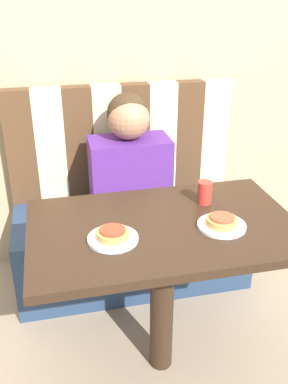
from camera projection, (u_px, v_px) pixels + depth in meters
The scene contains 11 objects.
ground_plane at pixel (161, 362), 1.94m from camera, with size 12.00×12.00×0.00m, color gray.
wall_back at pixel (116, 36), 2.27m from camera, with size 7.00×0.05×2.60m.
booth_seat at pixel (131, 243), 2.44m from camera, with size 1.26×0.57×0.43m.
booth_backrest at pixel (121, 141), 2.42m from camera, with size 1.26×0.08×0.64m.
dining_table at pixel (163, 246), 1.67m from camera, with size 1.03×0.64×0.72m.
person at pixel (129, 157), 2.22m from camera, with size 0.42×0.25×0.64m.
plate_left at pixel (113, 239), 1.52m from camera, with size 0.18×0.18×0.01m.
plate_right at pixel (222, 226), 1.61m from camera, with size 0.18×0.18×0.01m.
pizza_left at pixel (113, 234), 1.51m from camera, with size 0.12×0.12×0.03m.
pizza_right at pixel (222, 221), 1.60m from camera, with size 0.12×0.12×0.03m.
drinking_cup at pixel (205, 192), 1.77m from camera, with size 0.06×0.06×0.10m.
Camera 1 is at (-0.39, -1.36, 1.54)m, focal length 40.00 mm.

